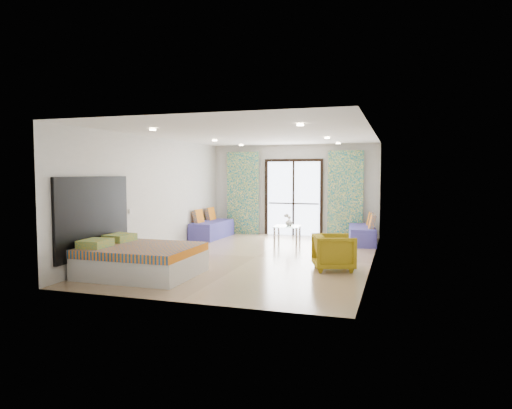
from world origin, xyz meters
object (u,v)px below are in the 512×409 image
(coffee_table, at_px, (287,228))
(armchair, at_px, (334,250))
(bed, at_px, (140,260))
(daybed_left, at_px, (212,229))
(daybed_right, at_px, (363,234))

(coffee_table, xyz_separation_m, armchair, (1.67, -3.14, -0.02))
(bed, distance_m, armchair, 3.64)
(coffee_table, relative_size, armchair, 1.02)
(daybed_left, distance_m, armchair, 5.15)
(bed, relative_size, daybed_right, 1.15)
(bed, bearing_deg, armchair, 24.57)
(armchair, bearing_deg, coffee_table, 9.49)
(daybed_left, xyz_separation_m, coffee_table, (2.28, -0.17, 0.13))
(daybed_left, relative_size, coffee_table, 2.25)
(bed, distance_m, daybed_right, 6.16)
(coffee_table, distance_m, armchair, 3.56)
(bed, height_order, armchair, armchair)
(daybed_right, bearing_deg, bed, -132.88)
(bed, bearing_deg, daybed_left, 97.54)
(armchair, bearing_deg, daybed_left, 31.47)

